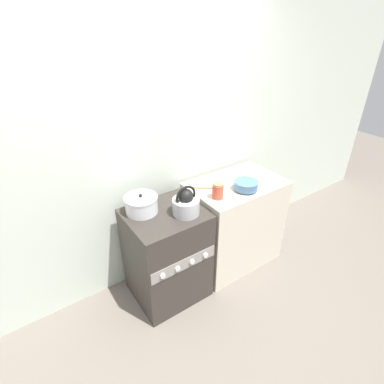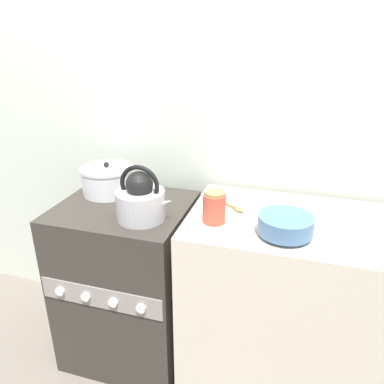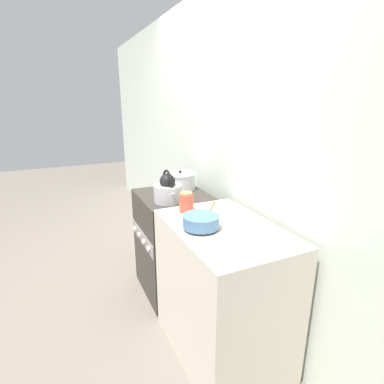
% 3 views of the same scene
% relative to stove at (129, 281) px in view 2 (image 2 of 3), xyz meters
% --- Properties ---
extents(wall_back, '(7.00, 0.06, 2.50)m').
position_rel_stove_xyz_m(wall_back, '(0.00, 0.39, 0.80)').
color(wall_back, silver).
rests_on(wall_back, ground_plane).
extents(stove, '(0.63, 0.58, 0.89)m').
position_rel_stove_xyz_m(stove, '(0.00, 0.00, 0.00)').
color(stove, '#332D28').
rests_on(stove, ground_plane).
extents(counter, '(0.90, 0.60, 0.92)m').
position_rel_stove_xyz_m(counter, '(0.79, 0.02, 0.01)').
color(counter, beige).
rests_on(counter, ground_plane).
extents(kettle, '(0.27, 0.22, 0.25)m').
position_rel_stove_xyz_m(kettle, '(0.14, -0.10, 0.54)').
color(kettle, '#B2B2B7').
rests_on(kettle, stove).
extents(cooking_pot, '(0.27, 0.27, 0.17)m').
position_rel_stove_xyz_m(cooking_pot, '(-0.14, 0.12, 0.52)').
color(cooking_pot, silver).
rests_on(cooking_pot, stove).
extents(enamel_bowl, '(0.22, 0.22, 0.09)m').
position_rel_stove_xyz_m(enamel_bowl, '(0.77, -0.13, 0.52)').
color(enamel_bowl, '#4C729E').
rests_on(enamel_bowl, counter).
extents(storage_jar, '(0.10, 0.10, 0.14)m').
position_rel_stove_xyz_m(storage_jar, '(0.47, -0.09, 0.54)').
color(storage_jar, '#CC4C38').
rests_on(storage_jar, counter).
extents(wooden_spoon, '(0.21, 0.17, 0.02)m').
position_rel_stove_xyz_m(wooden_spoon, '(0.50, 0.09, 0.48)').
color(wooden_spoon, '#A37A4C').
rests_on(wooden_spoon, counter).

